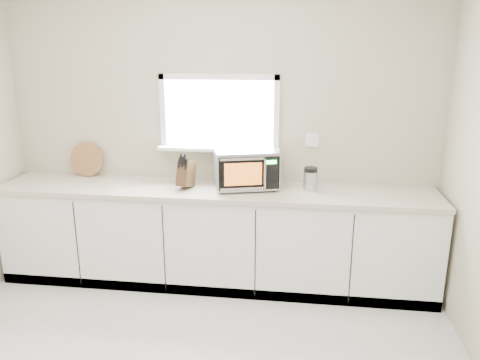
# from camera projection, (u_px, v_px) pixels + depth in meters

# --- Properties ---
(back_wall) EXTENTS (4.00, 0.17, 2.70)m
(back_wall) POSITION_uv_depth(u_px,v_px,m) (220.00, 133.00, 4.33)
(back_wall) COLOR #B7AF91
(back_wall) RESTS_ON ground
(cabinets) EXTENTS (3.92, 0.60, 0.88)m
(cabinets) POSITION_uv_depth(u_px,v_px,m) (215.00, 238.00, 4.31)
(cabinets) COLOR white
(cabinets) RESTS_ON ground
(countertop) EXTENTS (3.92, 0.64, 0.04)m
(countertop) POSITION_uv_depth(u_px,v_px,m) (214.00, 190.00, 4.17)
(countertop) COLOR beige
(countertop) RESTS_ON cabinets
(microwave) EXTENTS (0.63, 0.55, 0.35)m
(microwave) POSITION_uv_depth(u_px,v_px,m) (246.00, 167.00, 4.15)
(microwave) COLOR black
(microwave) RESTS_ON countertop
(knife_block) EXTENTS (0.15, 0.24, 0.32)m
(knife_block) POSITION_uv_depth(u_px,v_px,m) (186.00, 173.00, 4.14)
(knife_block) COLOR #433018
(knife_block) RESTS_ON countertop
(cutting_board) EXTENTS (0.33, 0.08, 0.33)m
(cutting_board) POSITION_uv_depth(u_px,v_px,m) (87.00, 159.00, 4.52)
(cutting_board) COLOR olive
(cutting_board) RESTS_ON countertop
(coffee_grinder) EXTENTS (0.14, 0.14, 0.21)m
(coffee_grinder) POSITION_uv_depth(u_px,v_px,m) (310.00, 179.00, 4.08)
(coffee_grinder) COLOR #B5B7BD
(coffee_grinder) RESTS_ON countertop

